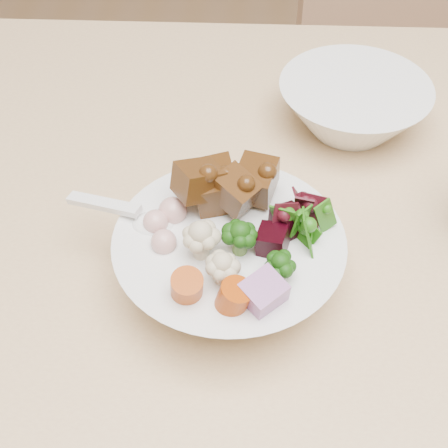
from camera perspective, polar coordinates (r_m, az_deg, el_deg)
name	(u,v)px	position (r m, az deg, el deg)	size (l,w,h in m)	color
chair_far	(403,121)	(1.32, 16.03, 9.08)	(0.48, 0.48, 0.87)	tan
food_bowl	(231,256)	(0.54, 0.62, -2.99)	(0.20, 0.20, 0.11)	white
soup_spoon	(140,219)	(0.55, -7.67, 0.43)	(0.10, 0.06, 0.02)	white
side_bowl	(353,106)	(0.73, 11.68, 10.48)	(0.17, 0.17, 0.06)	white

